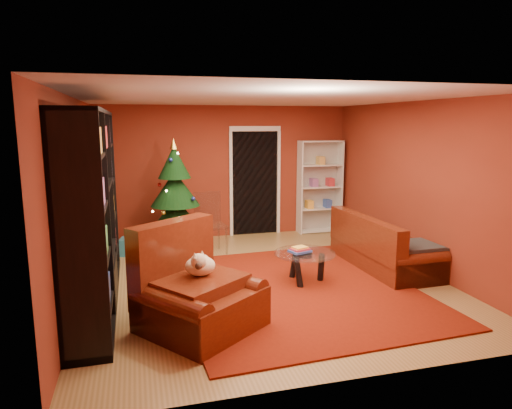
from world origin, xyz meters
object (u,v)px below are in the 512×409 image
object	(u,v)px
sofa	(385,241)
acrylic_chair	(212,226)
white_bookshelf	(320,187)
armchair	(201,288)
gift_box_teal	(129,246)
media_unit	(92,210)
christmas_tree	(175,197)
gift_box_green	(203,239)
coffee_table	(304,267)
rug	(295,289)
dog	(200,266)

from	to	relation	value
sofa	acrylic_chair	world-z (taller)	acrylic_chair
white_bookshelf	armchair	bearing A→B (deg)	-127.58
gift_box_teal	acrylic_chair	bearing A→B (deg)	-10.32
armchair	sofa	bearing A→B (deg)	-12.12
media_unit	gift_box_teal	size ratio (longest dim) A/B	10.61
christmas_tree	gift_box_teal	size ratio (longest dim) A/B	6.78
christmas_tree	armchair	world-z (taller)	christmas_tree
gift_box_green	coffee_table	distance (m)	2.67
media_unit	sofa	size ratio (longest dim) A/B	1.58
rug	media_unit	distance (m)	2.85
christmas_tree	acrylic_chair	size ratio (longest dim) A/B	2.09
coffee_table	gift_box_teal	bearing A→B (deg)	139.27
christmas_tree	sofa	bearing A→B (deg)	-30.22
media_unit	armchair	world-z (taller)	media_unit
rug	coffee_table	world-z (taller)	coffee_table
gift_box_teal	dog	bearing A→B (deg)	-75.65
armchair	coffee_table	distance (m)	2.00
media_unit	gift_box_green	distance (m)	3.19
gift_box_green	dog	bearing A→B (deg)	-98.55
media_unit	coffee_table	xyz separation A→B (m)	(2.81, 0.05, -0.98)
dog	white_bookshelf	bearing A→B (deg)	14.77
christmas_tree	acrylic_chair	xyz separation A→B (m)	(0.59, -0.31, -0.50)
rug	dog	size ratio (longest dim) A/B	9.26
rug	gift_box_teal	xyz separation A→B (m)	(-2.21, 2.34, 0.14)
gift_box_teal	dog	world-z (taller)	dog
dog	acrylic_chair	world-z (taller)	acrylic_chair
gift_box_green	christmas_tree	bearing A→B (deg)	-152.10
gift_box_teal	armchair	distance (m)	3.32
media_unit	sofa	distance (m)	4.38
coffee_table	sofa	bearing A→B (deg)	13.19
white_bookshelf	armchair	size ratio (longest dim) A/B	1.61
christmas_tree	dog	world-z (taller)	christmas_tree
rug	acrylic_chair	distance (m)	2.28
gift_box_teal	rug	bearing A→B (deg)	-46.64
coffee_table	acrylic_chair	xyz separation A→B (m)	(-1.03, 1.84, 0.25)
armchair	white_bookshelf	bearing A→B (deg)	15.18
gift_box_green	coffee_table	world-z (taller)	coffee_table
gift_box_teal	armchair	xyz separation A→B (m)	(0.79, -3.21, 0.33)
white_bookshelf	acrylic_chair	distance (m)	2.68
media_unit	gift_box_green	world-z (taller)	media_unit
white_bookshelf	armchair	xyz separation A→B (m)	(-3.06, -3.95, -0.48)
media_unit	acrylic_chair	bearing A→B (deg)	46.53
rug	coffee_table	distance (m)	0.40
armchair	dog	distance (m)	0.24
white_bookshelf	acrylic_chair	size ratio (longest dim) A/B	2.04
media_unit	armchair	bearing A→B (deg)	-42.42
rug	acrylic_chair	bearing A→B (deg)	111.09
sofa	coffee_table	size ratio (longest dim) A/B	2.28
media_unit	acrylic_chair	size ratio (longest dim) A/B	3.28
white_bookshelf	acrylic_chair	xyz separation A→B (m)	(-2.44, -1.00, -0.47)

